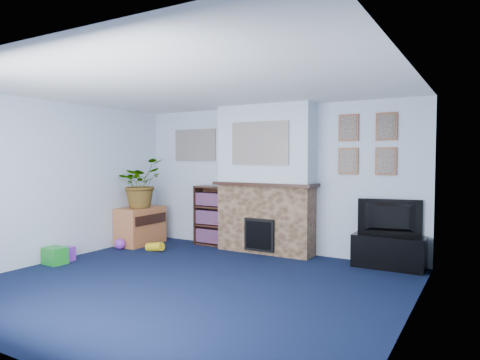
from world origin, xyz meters
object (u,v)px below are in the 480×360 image
Objects in this scene: tv_stand at (389,252)px; bookshelf at (211,217)px; television at (390,217)px; sideboard at (140,225)px.

bookshelf is (-3.06, 0.08, 0.28)m from tv_stand.
bookshelf is at bearing -12.97° from television.
tv_stand is 1.14× the size of sideboard.
sideboard is at bearing -172.94° from tv_stand.
television is 1.02× the size of sideboard.
television is (-0.00, 0.02, 0.49)m from tv_stand.
sideboard is (-1.13, -0.60, -0.15)m from bookshelf.
tv_stand is at bearing 78.09° from television.
television is at bearing -1.06° from bookshelf.
television is at bearing 90.00° from tv_stand.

